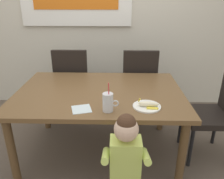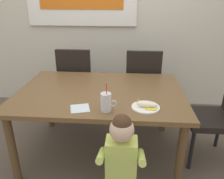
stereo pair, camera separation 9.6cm
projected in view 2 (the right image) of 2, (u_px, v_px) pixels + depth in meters
name	position (u px, v px, depth m)	size (l,w,h in m)	color
ground_plane	(102.00, 151.00, 2.43)	(24.00, 24.00, 0.00)	brown
back_wall	(111.00, 4.00, 3.07)	(6.40, 0.17, 2.90)	beige
dining_table	(100.00, 98.00, 2.19)	(1.58, 1.09, 0.71)	brown
dining_chair_left	(77.00, 79.00, 2.94)	(0.44, 0.45, 0.96)	black
dining_chair_right	(142.00, 81.00, 2.87)	(0.44, 0.45, 0.96)	black
dining_chair_far	(221.00, 111.00, 2.13)	(0.44, 0.44, 0.96)	black
toddler_standing	(121.00, 154.00, 1.58)	(0.33, 0.24, 0.84)	#3F4760
milk_cup	(106.00, 103.00, 1.75)	(0.13, 0.08, 0.25)	silver
snack_plate	(146.00, 107.00, 1.82)	(0.23, 0.23, 0.01)	white
peeled_banana	(147.00, 105.00, 1.80)	(0.17, 0.11, 0.07)	#F4EAC6
paper_napkin	(80.00, 108.00, 1.81)	(0.15, 0.15, 0.00)	silver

